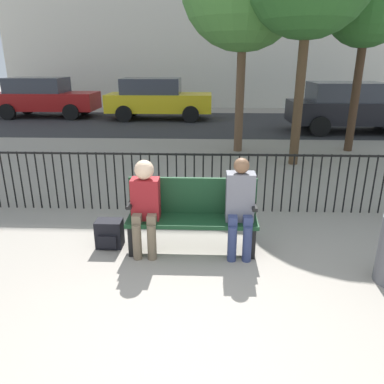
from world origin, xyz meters
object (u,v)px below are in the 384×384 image
at_px(park_bench, 192,213).
at_px(parked_car_0, 351,107).
at_px(tree_2, 368,6).
at_px(parked_car_1, 157,98).
at_px(backpack, 109,234).
at_px(seated_person_1, 240,203).
at_px(parked_car_2, 44,97).
at_px(seated_person_0, 145,202).

height_order(park_bench, parked_car_0, parked_car_0).
distance_m(park_bench, tree_2, 7.58).
xyz_separation_m(parked_car_0, parked_car_1, (-6.82, 2.63, 0.00)).
bearing_deg(parked_car_0, backpack, -125.31).
bearing_deg(tree_2, seated_person_1, -120.22).
height_order(parked_car_0, parked_car_1, same).
height_order(park_bench, seated_person_1, seated_person_1).
height_order(park_bench, parked_car_2, parked_car_2).
bearing_deg(seated_person_0, seated_person_1, 0.10).
xyz_separation_m(park_bench, parked_car_1, (-1.86, 11.14, 0.35)).
xyz_separation_m(backpack, parked_car_0, (6.03, 8.51, 0.66)).
bearing_deg(seated_person_1, parked_car_1, 102.24).
relative_size(seated_person_1, tree_2, 0.27).
bearing_deg(tree_2, backpack, -131.55).
bearing_deg(parked_car_2, parked_car_0, -14.67).
distance_m(park_bench, parked_car_0, 9.85).
bearing_deg(parked_car_1, tree_2, -43.05).
xyz_separation_m(seated_person_0, parked_car_0, (5.52, 8.64, 0.16)).
relative_size(park_bench, tree_2, 0.35).
bearing_deg(backpack, parked_car_2, 115.96).
height_order(tree_2, parked_car_2, tree_2).
bearing_deg(tree_2, parked_car_2, 151.20).
distance_m(backpack, tree_2, 8.31).
distance_m(seated_person_0, parked_car_0, 10.25).
relative_size(seated_person_0, parked_car_2, 0.28).
relative_size(seated_person_0, tree_2, 0.26).
relative_size(seated_person_0, parked_car_1, 0.28).
bearing_deg(backpack, park_bench, -0.04).
bearing_deg(parked_car_2, backpack, -64.04).
relative_size(parked_car_0, parked_car_1, 1.00).
relative_size(seated_person_0, parked_car_0, 0.28).
bearing_deg(seated_person_1, parked_car_2, 121.94).
bearing_deg(backpack, parked_car_0, 54.69).
height_order(seated_person_1, tree_2, tree_2).
bearing_deg(parked_car_1, parked_car_2, 175.04).
height_order(park_bench, tree_2, tree_2).
xyz_separation_m(seated_person_0, backpack, (-0.51, 0.13, -0.50)).
bearing_deg(parked_car_0, parked_car_2, 165.33).
height_order(seated_person_0, backpack, seated_person_0).
bearing_deg(parked_car_0, tree_2, -109.23).
bearing_deg(park_bench, seated_person_1, -12.21).
xyz_separation_m(seated_person_1, parked_car_0, (4.37, 8.64, 0.16)).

